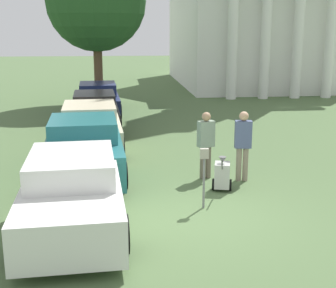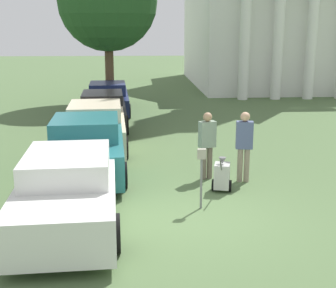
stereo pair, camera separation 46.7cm
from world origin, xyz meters
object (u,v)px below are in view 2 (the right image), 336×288
(parked_car_navy, at_px, (108,99))
(equipment_cart, at_px, (222,176))
(parked_car_cream, at_px, (96,126))
(parking_meter, at_px, (201,167))
(person_supervisor, at_px, (244,142))
(parked_car_black, at_px, (103,110))
(person_worker, at_px, (207,141))
(parked_car_teal, at_px, (87,147))
(parked_car_white, at_px, (70,188))

(parked_car_navy, distance_m, equipment_cart, 11.65)
(parked_car_cream, distance_m, equipment_cart, 5.74)
(parking_meter, bearing_deg, person_supervisor, 53.26)
(parked_car_black, xyz_separation_m, parked_car_navy, (-0.00, 3.28, -0.01))
(parking_meter, height_order, person_worker, person_worker)
(person_worker, distance_m, person_supervisor, 0.95)
(parked_car_teal, distance_m, parked_car_navy, 9.41)
(equipment_cart, bearing_deg, parked_car_black, 127.40)
(parked_car_black, xyz_separation_m, person_supervisor, (4.07, -7.18, 0.38))
(parked_car_teal, distance_m, equipment_cart, 3.83)
(parked_car_navy, distance_m, parking_meter, 12.54)
(parked_car_navy, height_order, person_worker, person_worker)
(parked_car_teal, relative_size, parked_car_black, 0.89)
(parked_car_teal, bearing_deg, parked_car_white, -93.03)
(parked_car_navy, bearing_deg, parking_meter, -80.35)
(parked_car_white, distance_m, parked_car_black, 9.41)
(parked_car_white, relative_size, parked_car_navy, 1.01)
(parked_car_teal, height_order, equipment_cart, parked_car_teal)
(parked_car_teal, distance_m, parked_car_cream, 2.88)
(parked_car_teal, bearing_deg, parked_car_cream, 86.96)
(parked_car_black, relative_size, person_worker, 3.02)
(parked_car_black, distance_m, parked_car_navy, 3.28)
(parked_car_white, bearing_deg, parking_meter, 6.35)
(parking_meter, xyz_separation_m, person_worker, (0.42, 2.07, 0.07))
(parking_meter, relative_size, person_worker, 0.76)
(parked_car_navy, relative_size, person_supervisor, 2.83)
(parked_car_black, relative_size, person_supervisor, 2.93)
(parking_meter, bearing_deg, parked_car_cream, 115.78)
(person_worker, height_order, equipment_cart, person_worker)
(parked_car_white, relative_size, parked_car_teal, 1.09)
(parked_car_teal, xyz_separation_m, parked_car_cream, (0.00, 2.88, -0.02))
(person_supervisor, bearing_deg, equipment_cart, 53.70)
(parking_meter, bearing_deg, parked_car_white, -170.62)
(parked_car_navy, relative_size, person_worker, 2.91)
(parked_car_teal, height_order, person_supervisor, person_supervisor)
(parked_car_white, relative_size, equipment_cart, 5.16)
(parked_car_cream, bearing_deg, person_worker, -51.87)
(person_supervisor, bearing_deg, parked_car_cream, -35.63)
(parked_car_white, distance_m, person_supervisor, 4.66)
(parked_car_teal, bearing_deg, parked_car_black, 86.96)
(parked_car_cream, bearing_deg, parked_car_white, -93.03)
(parking_meter, relative_size, equipment_cart, 1.34)
(parked_car_white, distance_m, equipment_cart, 3.75)
(parked_car_navy, relative_size, equipment_cart, 5.12)
(person_worker, relative_size, person_supervisor, 0.97)
(parked_car_white, height_order, person_worker, person_worker)
(parked_car_navy, distance_m, person_supervisor, 11.23)
(parked_car_cream, height_order, person_supervisor, person_supervisor)
(parking_meter, relative_size, person_supervisor, 0.74)
(parked_car_navy, bearing_deg, person_worker, -75.69)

